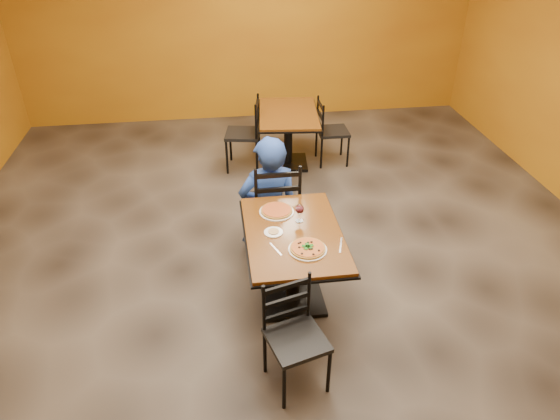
{
  "coord_description": "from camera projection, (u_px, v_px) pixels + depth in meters",
  "views": [
    {
      "loc": [
        -0.58,
        -3.88,
        3.16
      ],
      "look_at": [
        -0.09,
        -0.3,
        0.85
      ],
      "focal_mm": 32.06,
      "sensor_mm": 36.0,
      "label": 1
    }
  ],
  "objects": [
    {
      "name": "chair_second_right",
      "position": [
        333.0,
        132.0,
        6.7
      ],
      "size": [
        0.4,
        0.4,
        0.89
      ],
      "primitive_type": null,
      "rotation": [
        0.0,
        0.0,
        1.56
      ],
      "color": "black",
      "rests_on": "floor"
    },
    {
      "name": "pizza_far",
      "position": [
        277.0,
        210.0,
        4.43
      ],
      "size": [
        0.28,
        0.28,
        0.02
      ],
      "primitive_type": "cylinder",
      "color": "orange",
      "rests_on": "plate_far"
    },
    {
      "name": "side_plate",
      "position": [
        274.0,
        232.0,
        4.17
      ],
      "size": [
        0.16,
        0.16,
        0.01
      ],
      "primitive_type": "cylinder",
      "color": "white",
      "rests_on": "table_main"
    },
    {
      "name": "floor",
      "position": [
        285.0,
        265.0,
        5.01
      ],
      "size": [
        7.0,
        8.0,
        0.01
      ],
      "primitive_type": "cube",
      "color": "black",
      "rests_on": "ground"
    },
    {
      "name": "wine_glass",
      "position": [
        299.0,
        212.0,
        4.28
      ],
      "size": [
        0.08,
        0.08,
        0.18
      ],
      "primitive_type": null,
      "color": "white",
      "rests_on": "table_main"
    },
    {
      "name": "table_second",
      "position": [
        288.0,
        126.0,
        6.57
      ],
      "size": [
        0.89,
        1.22,
        0.75
      ],
      "rotation": [
        0.0,
        0.0,
        -0.1
      ],
      "color": "brown",
      "rests_on": "floor"
    },
    {
      "name": "plate_far",
      "position": [
        277.0,
        212.0,
        4.44
      ],
      "size": [
        0.31,
        0.31,
        0.01
      ],
      "primitive_type": "cylinder",
      "color": "white",
      "rests_on": "table_main"
    },
    {
      "name": "knife",
      "position": [
        341.0,
        245.0,
        4.03
      ],
      "size": [
        0.08,
        0.2,
        0.0
      ],
      "primitive_type": "cube",
      "rotation": [
        0.0,
        0.0,
        -0.3
      ],
      "color": "silver",
      "rests_on": "table_main"
    },
    {
      "name": "chair_second_left",
      "position": [
        243.0,
        134.0,
        6.54
      ],
      "size": [
        0.5,
        0.5,
        0.96
      ],
      "primitive_type": null,
      "rotation": [
        0.0,
        0.0,
        -1.74
      ],
      "color": "black",
      "rests_on": "floor"
    },
    {
      "name": "table_main",
      "position": [
        293.0,
        250.0,
        4.29
      ],
      "size": [
        0.83,
        1.23,
        0.75
      ],
      "color": "brown",
      "rests_on": "floor"
    },
    {
      "name": "chair_main_near",
      "position": [
        297.0,
        341.0,
        3.59
      ],
      "size": [
        0.49,
        0.49,
        0.87
      ],
      "primitive_type": null,
      "rotation": [
        0.0,
        0.0,
        0.28
      ],
      "color": "black",
      "rests_on": "floor"
    },
    {
      "name": "diner",
      "position": [
        269.0,
        194.0,
        4.96
      ],
      "size": [
        0.65,
        0.46,
        1.24
      ],
      "primitive_type": "imported",
      "rotation": [
        0.0,
        0.0,
        3.24
      ],
      "color": "#1C3E9C",
      "rests_on": "floor"
    },
    {
      "name": "plate_main",
      "position": [
        308.0,
        250.0,
        3.97
      ],
      "size": [
        0.31,
        0.31,
        0.01
      ],
      "primitive_type": "cylinder",
      "color": "white",
      "rests_on": "table_main"
    },
    {
      "name": "dip",
      "position": [
        274.0,
        231.0,
        4.17
      ],
      "size": [
        0.09,
        0.09,
        0.01
      ],
      "primitive_type": "cylinder",
      "color": "tan",
      "rests_on": "side_plate"
    },
    {
      "name": "fork",
      "position": [
        276.0,
        249.0,
        3.98
      ],
      "size": [
        0.08,
        0.18,
        0.0
      ],
      "primitive_type": "cube",
      "rotation": [
        0.0,
        0.0,
        0.37
      ],
      "color": "silver",
      "rests_on": "table_main"
    },
    {
      "name": "chair_main_far",
      "position": [
        275.0,
        203.0,
        5.03
      ],
      "size": [
        0.47,
        0.47,
        1.02
      ],
      "primitive_type": null,
      "rotation": [
        0.0,
        0.0,
        3.15
      ],
      "color": "black",
      "rests_on": "floor"
    },
    {
      "name": "wall_back",
      "position": [
        247.0,
        22.0,
        7.54
      ],
      "size": [
        7.0,
        0.01,
        3.0
      ],
      "primitive_type": "cube",
      "color": "#B77914",
      "rests_on": "ground"
    },
    {
      "name": "pizza_main",
      "position": [
        308.0,
        248.0,
        3.96
      ],
      "size": [
        0.28,
        0.28,
        0.02
      ],
      "primitive_type": "cylinder",
      "color": "maroon",
      "rests_on": "plate_main"
    }
  ]
}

